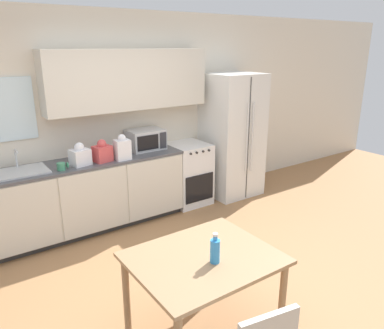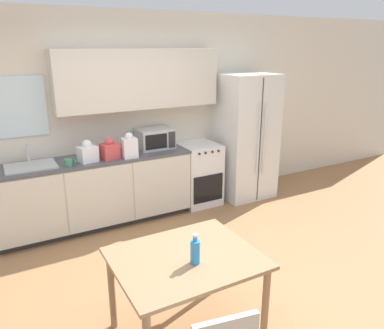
{
  "view_description": "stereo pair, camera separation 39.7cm",
  "coord_description": "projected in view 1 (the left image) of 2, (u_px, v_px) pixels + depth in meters",
  "views": [
    {
      "loc": [
        -1.77,
        -2.6,
        2.26
      ],
      "look_at": [
        0.4,
        0.5,
        1.05
      ],
      "focal_mm": 35.0,
      "sensor_mm": 36.0,
      "label": 1
    },
    {
      "loc": [
        -1.43,
        -2.81,
        2.26
      ],
      "look_at": [
        0.4,
        0.5,
        1.05
      ],
      "focal_mm": 35.0,
      "sensor_mm": 36.0,
      "label": 2
    }
  ],
  "objects": [
    {
      "name": "kitchen_sink",
      "position": [
        21.0,
        171.0,
        4.17
      ],
      "size": [
        0.56,
        0.44,
        0.23
      ],
      "color": "#B7BABC",
      "rests_on": "kitchen_counter"
    },
    {
      "name": "wall_back",
      "position": [
        105.0,
        110.0,
        4.85
      ],
      "size": [
        12.0,
        0.38,
        2.7
      ],
      "color": "beige",
      "rests_on": "ground_plane"
    },
    {
      "name": "dining_table",
      "position": [
        204.0,
        268.0,
        2.87
      ],
      "size": [
        1.08,
        0.89,
        0.73
      ],
      "color": "#997551",
      "rests_on": "ground_plane"
    },
    {
      "name": "coffee_mug",
      "position": [
        62.0,
        166.0,
        4.24
      ],
      "size": [
        0.13,
        0.09,
        0.09
      ],
      "color": "#3F8C66",
      "rests_on": "kitchen_counter"
    },
    {
      "name": "grocery_bag_2",
      "position": [
        102.0,
        152.0,
        4.53
      ],
      "size": [
        0.23,
        0.21,
        0.27
      ],
      "rotation": [
        0.0,
        0.0,
        0.19
      ],
      "color": "#D14C4C",
      "rests_on": "kitchen_counter"
    },
    {
      "name": "oven_range",
      "position": [
        188.0,
        174.0,
        5.53
      ],
      "size": [
        0.55,
        0.61,
        0.9
      ],
      "color": "white",
      "rests_on": "ground_plane"
    },
    {
      "name": "kitchen_counter",
      "position": [
        87.0,
        196.0,
        4.69
      ],
      "size": [
        2.52,
        0.62,
        0.91
      ],
      "color": "#333333",
      "rests_on": "ground_plane"
    },
    {
      "name": "drink_bottle",
      "position": [
        215.0,
        250.0,
        2.73
      ],
      "size": [
        0.07,
        0.07,
        0.24
      ],
      "color": "#338CD8",
      "rests_on": "dining_table"
    },
    {
      "name": "microwave",
      "position": [
        145.0,
        139.0,
        5.07
      ],
      "size": [
        0.48,
        0.37,
        0.27
      ],
      "color": "#B7BABC",
      "rests_on": "kitchen_counter"
    },
    {
      "name": "ground_plane",
      "position": [
        188.0,
        286.0,
        3.69
      ],
      "size": [
        12.0,
        12.0,
        0.0
      ],
      "primitive_type": "plane",
      "color": "#9E7047"
    },
    {
      "name": "grocery_bag_1",
      "position": [
        122.0,
        148.0,
        4.6
      ],
      "size": [
        0.18,
        0.16,
        0.32
      ],
      "rotation": [
        0.0,
        0.0,
        -0.02
      ],
      "color": "white",
      "rests_on": "kitchen_counter"
    },
    {
      "name": "refrigerator",
      "position": [
        232.0,
        135.0,
        5.76
      ],
      "size": [
        0.79,
        0.77,
        1.87
      ],
      "color": "silver",
      "rests_on": "ground_plane"
    },
    {
      "name": "grocery_bag_0",
      "position": [
        80.0,
        156.0,
        4.39
      ],
      "size": [
        0.24,
        0.22,
        0.27
      ],
      "rotation": [
        0.0,
        0.0,
        0.21
      ],
      "color": "white",
      "rests_on": "kitchen_counter"
    }
  ]
}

